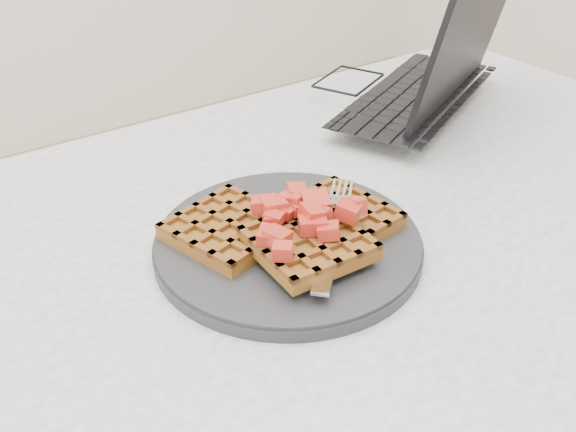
{
  "coord_description": "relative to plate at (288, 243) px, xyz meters",
  "views": [
    {
      "loc": [
        -0.34,
        -0.39,
        1.13
      ],
      "look_at": [
        -0.05,
        0.04,
        0.79
      ],
      "focal_mm": 40.0,
      "sensor_mm": 36.0,
      "label": 1
    }
  ],
  "objects": [
    {
      "name": "waffles",
      "position": [
        0.0,
        -0.0,
        0.02
      ],
      "size": [
        0.22,
        0.19,
        0.03
      ],
      "color": "brown",
      "rests_on": "plate"
    },
    {
      "name": "fork",
      "position": [
        0.03,
        -0.03,
        0.02
      ],
      "size": [
        0.15,
        0.14,
        0.02
      ],
      "primitive_type": null,
      "rotation": [
        0.0,
        0.0,
        -0.8
      ],
      "color": "silver",
      "rests_on": "plate"
    },
    {
      "name": "strawberry_pile",
      "position": [
        -0.0,
        0.0,
        0.05
      ],
      "size": [
        0.15,
        0.15,
        0.02
      ],
      "primitive_type": null,
      "color": "#920700",
      "rests_on": "waffles"
    },
    {
      "name": "table",
      "position": [
        0.05,
        -0.04,
        -0.12
      ],
      "size": [
        1.2,
        0.8,
        0.75
      ],
      "color": "silver",
      "rests_on": "ground"
    },
    {
      "name": "laptop",
      "position": [
        0.34,
        0.2,
        0.03
      ],
      "size": [
        0.39,
        0.36,
        0.23
      ],
      "rotation": [
        0.0,
        0.0,
        3.57
      ],
      "color": "black",
      "rests_on": "table"
    },
    {
      "name": "plate",
      "position": [
        0.0,
        0.0,
        0.0
      ],
      "size": [
        0.27,
        0.27,
        0.02
      ],
      "primitive_type": "cylinder",
      "color": "black",
      "rests_on": "table"
    }
  ]
}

